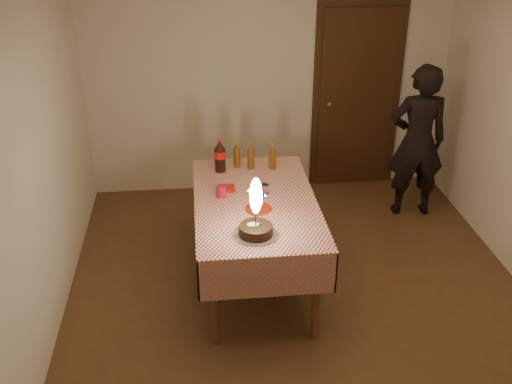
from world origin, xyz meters
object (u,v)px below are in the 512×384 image
(red_cup, at_px, (222,191))
(dining_table, at_px, (255,212))
(amber_bottle_left, at_px, (237,155))
(amber_bottle_right, at_px, (272,157))
(birthday_cake, at_px, (256,220))
(photographer, at_px, (417,141))
(red_plate, at_px, (259,209))
(amber_bottle_mid, at_px, (251,156))
(cola_bottle, at_px, (220,156))
(clear_cup, at_px, (265,189))

(red_cup, bearing_deg, dining_table, -19.34)
(amber_bottle_left, distance_m, amber_bottle_right, 0.33)
(birthday_cake, distance_m, photographer, 2.52)
(photographer, bearing_deg, amber_bottle_left, -166.45)
(birthday_cake, relative_size, red_plate, 2.17)
(amber_bottle_right, height_order, amber_bottle_mid, same)
(cola_bottle, relative_size, photographer, 0.19)
(birthday_cake, distance_m, red_cup, 0.69)
(red_plate, height_order, photographer, photographer)
(cola_bottle, height_order, amber_bottle_right, cola_bottle)
(red_cup, distance_m, amber_bottle_right, 0.72)
(red_plate, relative_size, photographer, 0.13)
(clear_cup, distance_m, cola_bottle, 0.62)
(dining_table, xyz_separation_m, clear_cup, (0.09, 0.10, 0.16))
(red_plate, xyz_separation_m, cola_bottle, (-0.27, 0.76, 0.15))
(cola_bottle, bearing_deg, clear_cup, -54.73)
(red_plate, bearing_deg, amber_bottle_left, 97.32)
(dining_table, distance_m, red_cup, 0.33)
(dining_table, height_order, amber_bottle_right, amber_bottle_right)
(birthday_cake, relative_size, amber_bottle_mid, 1.87)
(amber_bottle_right, bearing_deg, cola_bottle, -178.51)
(clear_cup, xyz_separation_m, amber_bottle_right, (0.13, 0.51, 0.07))
(cola_bottle, height_order, amber_bottle_mid, cola_bottle)
(birthday_cake, xyz_separation_m, cola_bottle, (-0.20, 1.15, 0.03))
(clear_cup, bearing_deg, amber_bottle_left, 108.11)
(amber_bottle_left, height_order, photographer, photographer)
(amber_bottle_right, bearing_deg, birthday_cake, -103.47)
(red_cup, height_order, cola_bottle, cola_bottle)
(cola_bottle, relative_size, amber_bottle_right, 1.25)
(red_plate, bearing_deg, birthday_cake, -99.50)
(cola_bottle, height_order, amber_bottle_left, cola_bottle)
(red_cup, bearing_deg, clear_cup, 0.87)
(red_cup, distance_m, clear_cup, 0.37)
(birthday_cake, relative_size, cola_bottle, 1.50)
(red_plate, height_order, amber_bottle_right, amber_bottle_right)
(red_cup, xyz_separation_m, cola_bottle, (0.02, 0.50, 0.10))
(birthday_cake, relative_size, amber_bottle_left, 1.87)
(dining_table, xyz_separation_m, cola_bottle, (-0.26, 0.60, 0.27))
(red_cup, bearing_deg, amber_bottle_mid, 60.73)
(clear_cup, height_order, photographer, photographer)
(dining_table, bearing_deg, cola_bottle, 113.43)
(amber_bottle_mid, bearing_deg, birthday_cake, -93.93)
(clear_cup, bearing_deg, cola_bottle, 125.27)
(dining_table, bearing_deg, amber_bottle_left, 98.22)
(red_plate, xyz_separation_m, red_cup, (-0.29, 0.26, 0.05))
(birthday_cake, distance_m, cola_bottle, 1.17)
(amber_bottle_left, relative_size, photographer, 0.16)
(amber_bottle_right, bearing_deg, dining_table, -110.10)
(clear_cup, xyz_separation_m, amber_bottle_mid, (-0.06, 0.53, 0.07))
(red_cup, distance_m, amber_bottle_left, 0.62)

